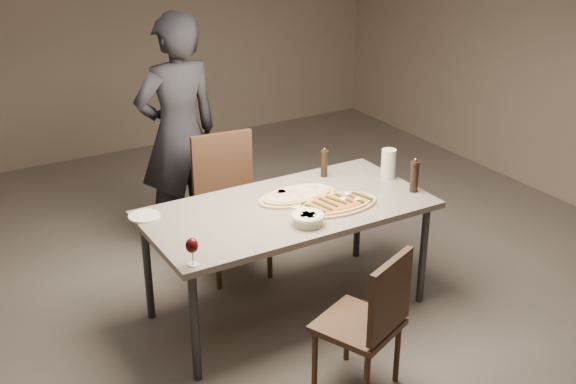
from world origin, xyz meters
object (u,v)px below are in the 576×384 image
pepper_mill_left (324,163)px  carafe (388,164)px  dining_table (288,215)px  zucchini_pizza (338,204)px  ham_pizza (297,195)px  chair_near (371,317)px  diner (179,134)px  chair_far (229,196)px  bread_basket (308,218)px

pepper_mill_left → carafe: same height
dining_table → zucchini_pizza: bearing=-29.7°
ham_pizza → pepper_mill_left: (0.35, 0.21, 0.08)m
chair_near → diner: bearing=72.1°
dining_table → pepper_mill_left: size_ratio=8.65×
pepper_mill_left → diner: size_ratio=0.12×
zucchini_pizza → carafe: 0.60m
carafe → ham_pizza: bearing=177.0°
chair_far → bread_basket: bearing=98.3°
dining_table → carafe: (0.83, 0.05, 0.16)m
ham_pizza → dining_table: bearing=-148.6°
zucchini_pizza → chair_far: chair_far is taller
carafe → chair_far: (-0.89, 0.67, -0.30)m
carafe → diner: (-1.05, 1.16, 0.05)m
ham_pizza → chair_near: (-0.16, -1.03, -0.28)m
chair_far → diner: bearing=-65.6°
dining_table → ham_pizza: bearing=36.9°
carafe → zucchini_pizza: bearing=-159.4°
chair_far → ham_pizza: bearing=112.4°
carafe → chair_near: (-0.86, -1.00, -0.37)m
diner → pepper_mill_left: bearing=122.6°
ham_pizza → carafe: bearing=-8.6°
chair_near → ham_pizza: bearing=58.5°
chair_near → diner: diner is taller
carafe → chair_near: bearing=-130.9°
bread_basket → chair_near: bearing=-90.9°
chair_near → diner: (-0.18, 2.16, 0.42)m
bread_basket → chair_near: chair_near is taller
chair_near → diner: 2.21m
dining_table → diner: size_ratio=1.00×
dining_table → chair_far: 0.74m
ham_pizza → chair_far: chair_far is taller
carafe → chair_far: bearing=142.9°
ham_pizza → diner: size_ratio=0.30×
pepper_mill_left → ham_pizza: bearing=-148.4°
zucchini_pizza → chair_far: (-0.33, 0.88, -0.21)m
pepper_mill_left → chair_near: 1.39m
ham_pizza → bread_basket: 0.40m
dining_table → chair_far: size_ratio=1.81×
zucchini_pizza → ham_pizza: zucchini_pizza is taller
ham_pizza → diner: diner is taller
zucchini_pizza → diner: (-0.49, 1.37, 0.14)m
pepper_mill_left → dining_table: bearing=-146.9°
dining_table → diner: diner is taller
dining_table → diner: (-0.22, 1.22, 0.21)m
chair_far → diner: 0.62m
zucchini_pizza → pepper_mill_left: (0.20, 0.46, 0.08)m
chair_far → diner: size_ratio=0.55×
pepper_mill_left → carafe: 0.44m
pepper_mill_left → chair_near: (-0.51, -1.25, -0.37)m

